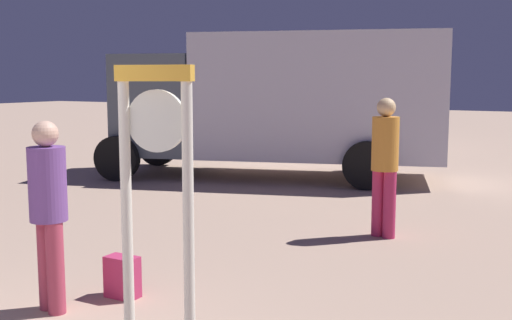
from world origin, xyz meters
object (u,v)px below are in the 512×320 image
box_truck_far (296,95)px  standing_clock (157,195)px  box_truck_near (284,99)px  person_distant (385,160)px  backpack (123,277)px  person_near_clock (48,206)px

box_truck_far → standing_clock: bearing=-67.8°
box_truck_near → person_distant: bearing=-48.9°
person_distant → box_truck_far: 12.57m
standing_clock → box_truck_far: (-6.30, 15.45, 0.19)m
backpack → box_truck_far: 15.07m
person_near_clock → backpack: person_near_clock is taller
standing_clock → person_distant: bearing=89.4°
person_near_clock → box_truck_near: (-1.57, 7.75, 0.67)m
box_truck_near → box_truck_far: bearing=113.3°
standing_clock → box_truck_near: bearing=111.3°
standing_clock → box_truck_far: box_truck_far is taller
backpack → box_truck_near: box_truck_near is taller
standing_clock → backpack: (-1.40, 1.25, -1.11)m
standing_clock → person_distant: standing_clock is taller
backpack → person_distant: person_distant is taller
person_distant → box_truck_near: size_ratio=0.25×
standing_clock → backpack: 2.19m
backpack → box_truck_near: 7.55m
person_near_clock → backpack: bearing=61.7°
person_near_clock → person_distant: 4.31m
standing_clock → box_truck_near: box_truck_near is taller
person_near_clock → box_truck_far: 15.47m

